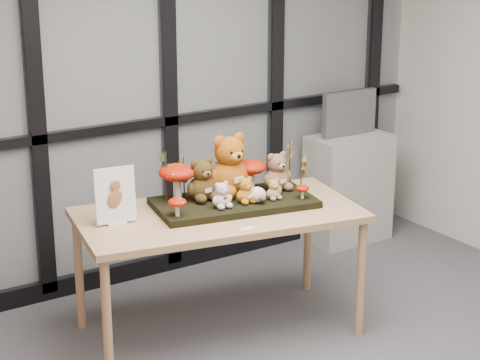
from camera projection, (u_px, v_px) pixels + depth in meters
room_shell at (372, 99)px, 3.30m from camera, size 5.00×5.00×5.00m
glass_partition at (104, 71)px, 5.35m from camera, size 4.90×0.06×2.78m
display_table at (218, 223)px, 4.92m from camera, size 1.70×1.08×0.74m
diorama_tray at (234, 203)px, 4.99m from camera, size 0.98×0.62×0.04m
bear_pooh_yellow at (229, 161)px, 5.04m from camera, size 0.35×0.32×0.39m
bear_brown_medium at (202, 177)px, 4.94m from camera, size 0.24×0.22×0.27m
bear_tan_back at (277, 169)px, 5.12m from camera, size 0.22×0.21×0.25m
bear_small_yellow at (245, 189)px, 4.90m from camera, size 0.15×0.14×0.17m
bear_white_bow at (222, 193)px, 4.82m from camera, size 0.15×0.14×0.16m
bear_beige_small at (273, 188)px, 4.97m from camera, size 0.12×0.11×0.13m
plush_cream_hedgehog at (257, 194)px, 4.92m from camera, size 0.09×0.08×0.10m
mushroom_back_left at (177, 180)px, 4.93m from camera, size 0.21×0.21×0.24m
mushroom_back_right at (251, 173)px, 5.13m from camera, size 0.18×0.18×0.20m
mushroom_front_left at (177, 206)px, 4.69m from camera, size 0.10×0.10×0.11m
mushroom_front_right at (303, 191)px, 4.98m from camera, size 0.08×0.08×0.09m
sprig_green_far_left at (166, 176)px, 4.91m from camera, size 0.05×0.05×0.29m
sprig_green_mid_left at (184, 177)px, 5.01m from camera, size 0.05×0.05×0.23m
sprig_dry_far_right at (290, 163)px, 5.16m from camera, size 0.05×0.05×0.29m
sprig_dry_mid_right at (301, 173)px, 5.07m from camera, size 0.05×0.05×0.23m
sprig_green_centre at (216, 177)px, 5.09m from camera, size 0.05×0.05×0.18m
sign_holder at (116, 198)px, 4.66m from camera, size 0.23×0.07×0.32m
label_card at (248, 228)px, 4.63m from camera, size 0.09×0.03×0.00m
cabinet at (348, 188)px, 6.43m from camera, size 0.60×0.35×0.80m
monitor at (349, 113)px, 6.27m from camera, size 0.46×0.05×0.33m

